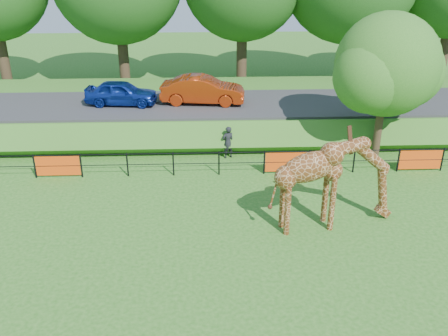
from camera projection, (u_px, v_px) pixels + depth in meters
The scene contains 9 objects.
ground at pixel (228, 290), 14.86m from camera, with size 90.00×90.00×0.00m, color #235E17.
giraffe at pixel (334, 183), 17.57m from camera, with size 4.72×0.87×3.37m, color #5A2E12, non-canonical shape.
perimeter_fence at pixel (219, 163), 21.89m from camera, with size 28.07×0.10×1.10m, color black, non-canonical shape.
embankment at pixel (215, 108), 28.65m from camera, with size 40.00×9.00×1.30m, color #235E17.
road at pixel (215, 104), 26.99m from camera, with size 40.00×5.00×0.12m, color #2D2D30.
car_blue at pixel (121, 93), 26.50m from camera, with size 1.53×3.79×1.29m, color #122E97.
car_red at pixel (203, 90), 26.68m from camera, with size 1.55×4.45×1.47m, color #A02C0B.
visitor at pixel (228, 142), 23.52m from camera, with size 0.57×0.37×1.56m, color black.
tree_east at pixel (388, 69), 22.09m from camera, with size 5.40×4.71×6.76m.
Camera 1 is at (-0.60, -11.96, 9.53)m, focal length 40.00 mm.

